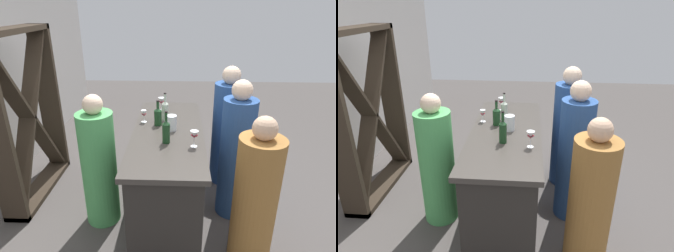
% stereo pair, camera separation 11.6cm
% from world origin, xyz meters
% --- Properties ---
extents(ground_plane, '(12.00, 12.00, 0.00)m').
position_xyz_m(ground_plane, '(0.00, 0.00, 0.00)').
color(ground_plane, '#4C4744').
extents(bar_counter, '(1.85, 0.73, 0.99)m').
position_xyz_m(bar_counter, '(0.00, 0.00, 0.50)').
color(bar_counter, '#2A2723').
rests_on(bar_counter, ground).
extents(wine_rack, '(1.27, 0.28, 1.99)m').
position_xyz_m(wine_rack, '(0.30, 1.65, 1.00)').
color(wine_rack, '#33281E').
rests_on(wine_rack, ground).
extents(wine_bottle_leftmost_olive_green, '(0.07, 0.07, 0.32)m').
position_xyz_m(wine_bottle_leftmost_olive_green, '(-0.28, 0.01, 1.11)').
color(wine_bottle_leftmost_olive_green, '#193D1E').
rests_on(wine_bottle_leftmost_olive_green, bar_counter).
extents(wine_bottle_second_left_olive_green, '(0.08, 0.08, 0.28)m').
position_xyz_m(wine_bottle_second_left_olive_green, '(0.14, 0.11, 1.10)').
color(wine_bottle_second_left_olive_green, '#193D1E').
rests_on(wine_bottle_second_left_olive_green, bar_counter).
extents(wine_bottle_center_clear_pale, '(0.08, 0.08, 0.32)m').
position_xyz_m(wine_bottle_center_clear_pale, '(0.29, 0.04, 1.12)').
color(wine_bottle_center_clear_pale, '#B7C6B2').
rests_on(wine_bottle_center_clear_pale, bar_counter).
extents(wine_glass_near_left, '(0.08, 0.08, 0.16)m').
position_xyz_m(wine_glass_near_left, '(-0.36, -0.26, 1.11)').
color(wine_glass_near_left, white).
rests_on(wine_glass_near_left, bar_counter).
extents(wine_glass_near_center, '(0.08, 0.08, 0.16)m').
position_xyz_m(wine_glass_near_center, '(0.62, 0.11, 1.11)').
color(wine_glass_near_center, white).
rests_on(wine_glass_near_center, bar_counter).
extents(wine_glass_near_right, '(0.06, 0.06, 0.14)m').
position_xyz_m(wine_glass_near_right, '(0.22, 0.28, 1.09)').
color(wine_glass_near_right, white).
rests_on(wine_glass_near_right, bar_counter).
extents(water_pitcher, '(0.11, 0.11, 0.16)m').
position_xyz_m(water_pitcher, '(0.01, -0.04, 1.07)').
color(water_pitcher, silver).
rests_on(water_pitcher, bar_counter).
extents(person_left_guest, '(0.44, 0.44, 1.55)m').
position_xyz_m(person_left_guest, '(-0.02, -0.73, 0.71)').
color(person_left_guest, '#284C8C').
rests_on(person_left_guest, ground).
extents(person_center_guest, '(0.48, 0.48, 1.55)m').
position_xyz_m(person_center_guest, '(0.65, -0.73, 0.71)').
color(person_center_guest, '#284C8C').
rests_on(person_center_guest, ground).
extents(person_right_guest, '(0.39, 0.39, 1.42)m').
position_xyz_m(person_right_guest, '(-0.67, -0.79, 0.65)').
color(person_right_guest, '#9E6B33').
rests_on(person_right_guest, ground).
extents(person_server_behind, '(0.41, 0.41, 1.44)m').
position_xyz_m(person_server_behind, '(-0.20, 0.71, 0.66)').
color(person_server_behind, '#4CA559').
rests_on(person_server_behind, ground).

